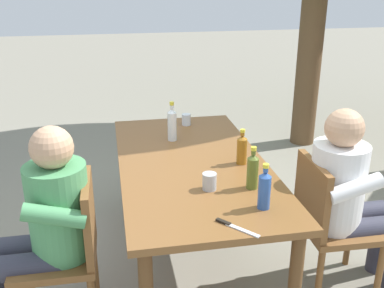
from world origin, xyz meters
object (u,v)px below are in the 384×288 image
at_px(chair_far_right, 328,219).
at_px(bottle_amber, 242,149).
at_px(bottle_blue, 264,189).
at_px(person_in_white_shirt, 348,193).
at_px(cup_steel, 209,181).
at_px(person_in_plaid_shirt, 45,221).
at_px(bottle_olive, 253,170).
at_px(cup_glass, 186,120).
at_px(table_knife, 234,226).
at_px(chair_near_right, 69,246).
at_px(bottle_clear, 172,124).
at_px(dining_table, 192,174).
at_px(backpack_by_near_side, 184,152).

relative_size(chair_far_right, bottle_amber, 3.84).
distance_m(bottle_blue, bottle_amber, 0.57).
xyz_separation_m(chair_far_right, person_in_white_shirt, (0.00, 0.11, 0.17)).
relative_size(person_in_white_shirt, bottle_blue, 4.82).
relative_size(bottle_blue, cup_steel, 2.58).
bearing_deg(person_in_plaid_shirt, bottle_olive, 89.25).
bearing_deg(cup_glass, table_knife, -1.53).
relative_size(chair_far_right, chair_near_right, 1.00).
xyz_separation_m(chair_near_right, bottle_clear, (-0.81, 0.69, 0.39)).
distance_m(bottle_amber, bottle_olive, 0.34).
bearing_deg(bottle_blue, chair_far_right, 115.75).
bearing_deg(bottle_blue, bottle_olive, 177.12).
bearing_deg(cup_steel, table_knife, 3.71).
height_order(chair_near_right, table_knife, chair_near_right).
height_order(bottle_clear, cup_steel, bottle_clear).
relative_size(person_in_plaid_shirt, table_knife, 6.02).
xyz_separation_m(bottle_amber, table_knife, (0.72, -0.25, -0.09)).
height_order(person_in_plaid_shirt, bottle_blue, person_in_plaid_shirt).
xyz_separation_m(chair_far_right, table_knife, (0.40, -0.71, 0.27)).
bearing_deg(dining_table, backpack_by_near_side, 172.43).
bearing_deg(person_in_plaid_shirt, bottle_clear, 135.45).
bearing_deg(cup_steel, bottle_amber, 138.32).
distance_m(dining_table, bottle_olive, 0.53).
relative_size(chair_near_right, bottle_amber, 3.84).
height_order(dining_table, backpack_by_near_side, dining_table).
xyz_separation_m(person_in_white_shirt, cup_steel, (-0.01, -0.84, 0.15)).
height_order(cup_steel, backpack_by_near_side, cup_steel).
xyz_separation_m(dining_table, bottle_olive, (0.42, 0.26, 0.19)).
distance_m(table_knife, backpack_by_near_side, 2.34).
height_order(bottle_amber, cup_steel, bottle_amber).
height_order(person_in_white_shirt, person_in_plaid_shirt, same).
bearing_deg(bottle_blue, backpack_by_near_side, -178.54).
relative_size(chair_far_right, bottle_clear, 3.07).
distance_m(person_in_plaid_shirt, cup_glass, 1.48).
bearing_deg(cup_glass, dining_table, -7.17).
bearing_deg(bottle_olive, bottle_amber, 173.24).
xyz_separation_m(chair_far_right, bottle_blue, (0.25, -0.51, 0.37)).
distance_m(bottle_amber, backpack_by_near_side, 1.68).
xyz_separation_m(bottle_amber, backpack_by_near_side, (-1.55, -0.11, -0.63)).
bearing_deg(bottle_amber, bottle_olive, -6.76).
height_order(chair_near_right, cup_glass, chair_near_right).
bearing_deg(backpack_by_near_side, bottle_clear, -13.83).
bearing_deg(person_in_plaid_shirt, chair_near_right, 89.60).
relative_size(bottle_blue, table_knife, 1.25).
bearing_deg(person_in_white_shirt, bottle_olive, -88.60).
bearing_deg(bottle_olive, person_in_white_shirt, 91.40).
height_order(dining_table, person_in_plaid_shirt, person_in_plaid_shirt).
relative_size(cup_glass, table_knife, 0.45).
distance_m(bottle_amber, cup_steel, 0.42).
xyz_separation_m(bottle_blue, table_knife, (0.15, -0.20, -0.10)).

